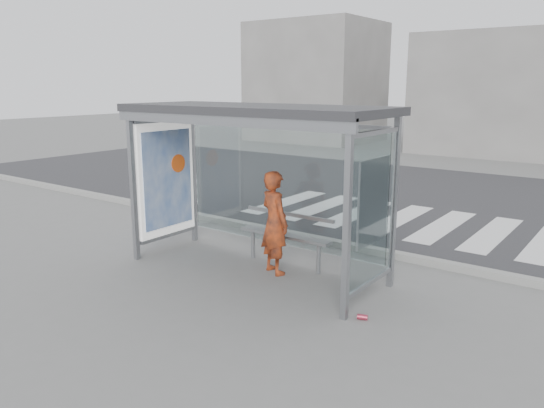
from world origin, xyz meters
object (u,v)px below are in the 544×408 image
at_px(bus_shelter, 237,146).
at_px(person, 275,223).
at_px(bench, 285,235).
at_px(soda_can, 362,317).

xyz_separation_m(bus_shelter, person, (0.65, 0.11, -1.17)).
height_order(bus_shelter, person, bus_shelter).
relative_size(bench, soda_can, 13.04).
xyz_separation_m(person, soda_can, (1.93, -0.75, -0.78)).
xyz_separation_m(bench, soda_can, (1.99, -1.13, -0.48)).
xyz_separation_m(person, bench, (-0.06, 0.38, -0.30)).
bearing_deg(soda_can, bus_shelter, 166.00).
height_order(person, soda_can, person).
distance_m(bus_shelter, soda_can, 3.29).
distance_m(bus_shelter, bench, 1.65).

